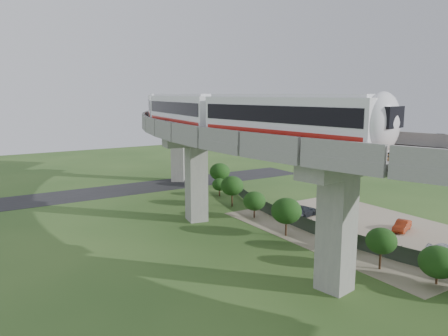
# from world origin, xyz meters

# --- Properties ---
(ground) EXTENTS (160.00, 160.00, 0.00)m
(ground) POSITION_xyz_m (0.00, 0.00, 0.00)
(ground) COLOR #2E5221
(ground) RESTS_ON ground
(dirt_lot) EXTENTS (18.00, 26.00, 0.04)m
(dirt_lot) POSITION_xyz_m (14.00, -2.00, 0.02)
(dirt_lot) COLOR gray
(dirt_lot) RESTS_ON ground
(asphalt_road) EXTENTS (60.00, 8.00, 0.03)m
(asphalt_road) POSITION_xyz_m (0.00, 30.00, 0.01)
(asphalt_road) COLOR #232326
(asphalt_road) RESTS_ON ground
(viaduct) EXTENTS (19.58, 73.98, 11.40)m
(viaduct) POSITION_xyz_m (3.84, 0.00, 9.05)
(viaduct) COLOR #99968E
(viaduct) RESTS_ON ground
(metro_train) EXTENTS (19.21, 59.52, 3.64)m
(metro_train) POSITION_xyz_m (2.06, 14.17, 12.31)
(metro_train) COLOR silver
(metro_train) RESTS_ON ground
(fence) EXTENTS (3.87, 38.73, 1.50)m
(fence) POSITION_xyz_m (9.75, 0.00, 0.75)
(fence) COLOR #2D382D
(fence) RESTS_ON ground
(tree_0) EXTENTS (3.09, 3.09, 3.65)m
(tree_0) POSITION_xyz_m (12.45, 24.18, 2.34)
(tree_0) COLOR #382314
(tree_0) RESTS_ON ground
(tree_1) EXTENTS (2.03, 2.03, 2.51)m
(tree_1) POSITION_xyz_m (9.21, 19.02, 1.64)
(tree_1) COLOR #382314
(tree_1) RESTS_ON ground
(tree_2) EXTENTS (2.88, 2.88, 3.88)m
(tree_2) POSITION_xyz_m (7.60, 13.35, 2.66)
(tree_2) COLOR #382314
(tree_2) RESTS_ON ground
(tree_3) EXTENTS (2.56, 2.56, 3.10)m
(tree_3) POSITION_xyz_m (6.86, 7.58, 2.01)
(tree_3) COLOR #382314
(tree_3) RESTS_ON ground
(tree_4) EXTENTS (3.04, 3.04, 3.89)m
(tree_4) POSITION_xyz_m (5.77, 0.73, 2.60)
(tree_4) COLOR #382314
(tree_4) RESTS_ON ground
(tree_5) EXTENTS (2.59, 2.59, 3.08)m
(tree_5) POSITION_xyz_m (7.36, -5.18, 1.97)
(tree_5) COLOR #382314
(tree_5) RESTS_ON ground
(tree_6) EXTENTS (2.48, 2.48, 3.46)m
(tree_6) POSITION_xyz_m (6.76, -9.80, 2.40)
(tree_6) COLOR #382314
(tree_6) RESTS_ON ground
(tree_7) EXTENTS (2.81, 2.81, 2.97)m
(tree_7) POSITION_xyz_m (7.98, -13.94, 1.77)
(tree_7) COLOR #382314
(tree_7) RESTS_ON ground
(car_red) EXTENTS (3.53, 2.29, 1.10)m
(car_red) POSITION_xyz_m (16.98, -4.46, 0.59)
(car_red) COLOR maroon
(car_red) RESTS_ON dirt_lot
(car_dark) EXTENTS (4.87, 3.12, 1.31)m
(car_dark) POSITION_xyz_m (11.87, 4.95, 0.70)
(car_dark) COLOR black
(car_dark) RESTS_ON dirt_lot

